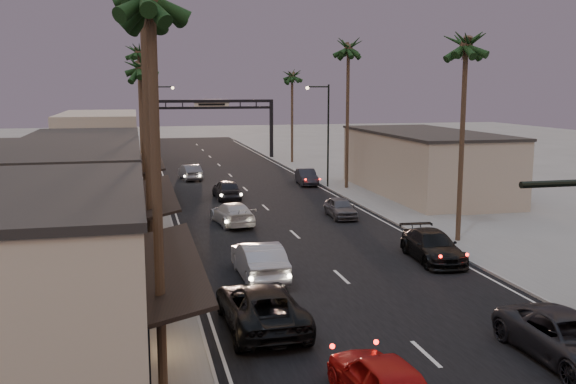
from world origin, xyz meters
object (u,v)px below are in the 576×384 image
arch (212,114)px  streetlight_right (325,127)px  oncoming_silver (259,260)px  curbside_near (569,339)px  streetlight_left (157,122)px  oncoming_pickup (261,306)px  curbside_black (433,246)px  palm_ra (467,37)px  palm_far (140,66)px  palm_lc (141,61)px  palm_ld (138,48)px  palm_rb (349,43)px  palm_rc (292,72)px  oncoming_red (382,380)px

arch → streetlight_right: bearing=-74.5°
oncoming_silver → curbside_near: bearing=124.1°
streetlight_left → oncoming_pickup: 44.67m
curbside_black → palm_ra: bearing=50.1°
streetlight_left → palm_far: 20.96m
streetlight_right → oncoming_silver: 27.79m
streetlight_right → palm_far: size_ratio=0.68×
arch → oncoming_silver: size_ratio=2.92×
palm_ra → palm_far: 56.58m
palm_lc → oncoming_pickup: 24.67m
streetlight_right → palm_ld: palm_ld is taller
curbside_near → palm_rb: bearing=81.9°
palm_far → palm_rb: bearing=-63.6°
streetlight_right → palm_far: (-15.22, 33.00, 6.11)m
streetlight_left → oncoming_silver: 38.65m
curbside_near → curbside_black: size_ratio=1.06×
palm_ld → curbside_black: palm_ld is taller
palm_lc → palm_rb: size_ratio=0.86×
palm_lc → oncoming_pickup: size_ratio=2.07×
palm_ld → curbside_near: bearing=-74.6°
oncoming_silver → palm_ra: bearing=-162.1°
palm_rc → oncoming_pickup: size_ratio=2.07×
palm_ra → curbside_black: (-3.19, -3.31, -10.69)m
oncoming_red → curbside_black: oncoming_red is taller
oncoming_red → streetlight_left: bearing=-89.9°
palm_lc → curbside_black: bearing=-47.6°
palm_ra → oncoming_silver: 16.83m
oncoming_pickup → palm_rc: bearing=-106.1°
palm_rb → palm_rc: 20.09m
streetlight_right → palm_ra: palm_ra is taller
palm_lc → palm_ra: 20.99m
palm_far → curbside_near: 71.49m
arch → oncoming_silver: arch is taller
palm_rb → curbside_black: 26.26m
streetlight_right → oncoming_red: bearing=-104.3°
palm_ld → oncoming_silver: 37.42m
oncoming_pickup → curbside_near: size_ratio=1.07×
palm_rb → curbside_near: palm_rb is taller
palm_lc → oncoming_pickup: palm_lc is taller
palm_ra → curbside_near: (-4.39, -15.57, -10.68)m
oncoming_pickup → curbside_near: 10.45m
palm_ra → oncoming_pickup: palm_ra is taller
palm_far → oncoming_pickup: palm_far is taller
oncoming_silver → streetlight_left: bearing=-86.4°
palm_rb → curbside_near: bearing=-97.0°
streetlight_right → palm_lc: (-15.52, -9.00, 5.14)m
oncoming_pickup → curbside_black: 12.47m
oncoming_pickup → curbside_black: oncoming_pickup is taller
oncoming_pickup → palm_far: bearing=-88.1°
palm_ra → curbside_near: 19.38m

